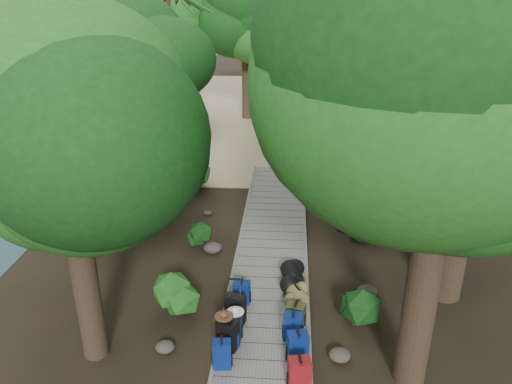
# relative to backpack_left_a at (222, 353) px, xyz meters

# --- Properties ---
(ground) EXTENTS (120.00, 120.00, 0.00)m
(ground) POSITION_rel_backpack_left_a_xyz_m (0.78, 4.23, -0.46)
(ground) COLOR black
(ground) RESTS_ON ground
(sand_beach) EXTENTS (40.00, 22.00, 0.02)m
(sand_beach) POSITION_rel_backpack_left_a_xyz_m (0.78, 20.23, -0.45)
(sand_beach) COLOR tan
(sand_beach) RESTS_ON ground
(boardwalk) EXTENTS (2.00, 12.00, 0.12)m
(boardwalk) POSITION_rel_backpack_left_a_xyz_m (0.78, 5.23, -0.40)
(boardwalk) COLOR gray
(boardwalk) RESTS_ON ground
(backpack_left_a) EXTENTS (0.39, 0.29, 0.67)m
(backpack_left_a) POSITION_rel_backpack_left_a_xyz_m (0.00, 0.00, 0.00)
(backpack_left_a) COLOR navy
(backpack_left_a) RESTS_ON boardwalk
(backpack_left_b) EXTENTS (0.49, 0.42, 0.76)m
(backpack_left_b) POSITION_rel_backpack_left_a_xyz_m (0.05, 0.56, 0.04)
(backpack_left_b) COLOR black
(backpack_left_b) RESTS_ON boardwalk
(backpack_left_c) EXTENTS (0.39, 0.30, 0.69)m
(backpack_left_c) POSITION_rel_backpack_left_a_xyz_m (0.11, 0.88, 0.01)
(backpack_left_c) COLOR navy
(backpack_left_c) RESTS_ON boardwalk
(backpack_left_d) EXTENTS (0.40, 0.30, 0.59)m
(backpack_left_d) POSITION_rel_backpack_left_a_xyz_m (0.17, 2.16, -0.04)
(backpack_left_d) COLOR navy
(backpack_left_d) RESTS_ON boardwalk
(backpack_right_a) EXTENTS (0.46, 0.36, 0.74)m
(backpack_right_a) POSITION_rel_backpack_left_a_xyz_m (1.51, -0.46, 0.03)
(backpack_right_a) COLOR maroon
(backpack_right_a) RESTS_ON boardwalk
(backpack_right_b) EXTENTS (0.46, 0.37, 0.74)m
(backpack_right_b) POSITION_rel_backpack_left_a_xyz_m (1.48, 0.28, 0.03)
(backpack_right_b) COLOR navy
(backpack_right_b) RESTS_ON boardwalk
(backpack_right_c) EXTENTS (0.42, 0.31, 0.67)m
(backpack_right_c) POSITION_rel_backpack_left_a_xyz_m (1.39, 0.95, -0.00)
(backpack_right_c) COLOR navy
(backpack_right_c) RESTS_ON boardwalk
(backpack_right_d) EXTENTS (0.46, 0.38, 0.61)m
(backpack_right_d) POSITION_rel_backpack_left_a_xyz_m (1.44, 1.37, -0.03)
(backpack_right_d) COLOR #3C401A
(backpack_right_d) RESTS_ON boardwalk
(duffel_right_khaki) EXTENTS (0.58, 0.67, 0.37)m
(duffel_right_khaki) POSITION_rel_backpack_left_a_xyz_m (1.47, 2.27, -0.15)
(duffel_right_khaki) COLOR olive
(duffel_right_khaki) RESTS_ON boardwalk
(duffel_right_black) EXTENTS (0.63, 0.85, 0.49)m
(duffel_right_black) POSITION_rel_backpack_left_a_xyz_m (1.37, 2.96, -0.09)
(duffel_right_black) COLOR black
(duffel_right_black) RESTS_ON boardwalk
(suitcase_on_boardwalk) EXTENTS (0.49, 0.36, 0.68)m
(suitcase_on_boardwalk) POSITION_rel_backpack_left_a_xyz_m (0.11, 1.41, 0.00)
(suitcase_on_boardwalk) COLOR black
(suitcase_on_boardwalk) RESTS_ON boardwalk
(lone_suitcase_on_sand) EXTENTS (0.44, 0.26, 0.69)m
(lone_suitcase_on_sand) POSITION_rel_backpack_left_a_xyz_m (1.04, 12.33, -0.09)
(lone_suitcase_on_sand) COLOR black
(lone_suitcase_on_sand) RESTS_ON sand_beach
(hat_brown) EXTENTS (0.39, 0.39, 0.12)m
(hat_brown) POSITION_rel_backpack_left_a_xyz_m (-0.03, 0.58, 0.48)
(hat_brown) COLOR #51351E
(hat_brown) RESTS_ON backpack_left_b
(hat_white) EXTENTS (0.37, 0.37, 0.12)m
(hat_white) POSITION_rel_backpack_left_a_xyz_m (0.18, 0.85, 0.41)
(hat_white) COLOR silver
(hat_white) RESTS_ON backpack_left_c
(kayak) EXTENTS (1.80, 3.30, 0.33)m
(kayak) POSITION_rel_backpack_left_a_xyz_m (-3.14, 14.44, -0.27)
(kayak) COLOR #BC3910
(kayak) RESTS_ON sand_beach
(sun_lounger) EXTENTS (1.01, 1.94, 0.60)m
(sun_lounger) POSITION_rel_backpack_left_a_xyz_m (3.28, 13.85, -0.14)
(sun_lounger) COLOR silver
(sun_lounger) RESTS_ON sand_beach
(tree_right_a) EXTENTS (5.15, 5.15, 8.59)m
(tree_right_a) POSITION_rel_backpack_left_a_xyz_m (3.65, 0.08, 3.84)
(tree_right_a) COLOR black
(tree_right_a) RESTS_ON ground
(tree_right_b) EXTENTS (6.05, 6.05, 10.81)m
(tree_right_b) POSITION_rel_backpack_left_a_xyz_m (5.10, 2.97, 4.95)
(tree_right_b) COLOR black
(tree_right_b) RESTS_ON ground
(tree_right_c) EXTENTS (4.58, 4.58, 7.92)m
(tree_right_c) POSITION_rel_backpack_left_a_xyz_m (4.30, 5.93, 3.50)
(tree_right_c) COLOR black
(tree_right_c) RESTS_ON ground
(tree_right_d) EXTENTS (5.76, 5.76, 10.56)m
(tree_right_d) POSITION_rel_backpack_left_a_xyz_m (6.64, 7.66, 4.82)
(tree_right_d) COLOR black
(tree_right_d) RESTS_ON ground
(tree_right_e) EXTENTS (4.94, 4.94, 8.90)m
(tree_right_e) POSITION_rel_backpack_left_a_xyz_m (4.90, 11.83, 3.99)
(tree_right_e) COLOR black
(tree_right_e) RESTS_ON ground
(tree_right_f) EXTENTS (6.29, 6.29, 11.23)m
(tree_right_f) POSITION_rel_backpack_left_a_xyz_m (7.11, 13.52, 5.16)
(tree_right_f) COLOR black
(tree_right_f) RESTS_ON ground
(tree_left_a) EXTENTS (4.27, 4.27, 7.12)m
(tree_left_a) POSITION_rel_backpack_left_a_xyz_m (-2.68, 0.32, 3.10)
(tree_left_a) COLOR black
(tree_left_a) RESTS_ON ground
(tree_left_b) EXTENTS (4.47, 4.47, 8.05)m
(tree_left_b) POSITION_rel_backpack_left_a_xyz_m (-4.30, 4.33, 3.57)
(tree_left_b) COLOR black
(tree_left_b) RESTS_ON ground
(tree_left_c) EXTENTS (4.21, 4.21, 7.32)m
(tree_left_c) POSITION_rel_backpack_left_a_xyz_m (-3.50, 7.61, 3.20)
(tree_left_c) COLOR black
(tree_left_c) RESTS_ON ground
(tree_back_a) EXTENTS (4.79, 4.79, 8.30)m
(tree_back_a) POSITION_rel_backpack_left_a_xyz_m (-1.17, 19.12, 3.69)
(tree_back_a) COLOR black
(tree_back_a) RESTS_ON ground
(tree_back_b) EXTENTS (6.32, 6.32, 11.29)m
(tree_back_b) POSITION_rel_backpack_left_a_xyz_m (2.44, 20.76, 5.19)
(tree_back_b) COLOR black
(tree_back_b) RESTS_ON ground
(tree_back_c) EXTENTS (4.42, 4.42, 7.96)m
(tree_back_c) POSITION_rel_backpack_left_a_xyz_m (6.23, 20.20, 3.52)
(tree_back_c) COLOR black
(tree_back_c) RESTS_ON ground
(tree_back_d) EXTENTS (4.33, 4.33, 7.21)m
(tree_back_d) POSITION_rel_backpack_left_a_xyz_m (-4.78, 18.19, 3.15)
(tree_back_d) COLOR black
(tree_back_d) RESTS_ON ground
(palm_right_a) EXTENTS (4.32, 4.32, 7.37)m
(palm_right_a) POSITION_rel_backpack_left_a_xyz_m (4.16, 9.96, 3.23)
(palm_right_a) COLOR #0F3812
(palm_right_a) RESTS_ON ground
(palm_right_b) EXTENTS (4.87, 4.87, 9.40)m
(palm_right_b) POSITION_rel_backpack_left_a_xyz_m (5.63, 15.32, 4.24)
(palm_right_b) COLOR #0F3812
(palm_right_b) RESTS_ON ground
(palm_right_c) EXTENTS (4.51, 4.51, 7.18)m
(palm_right_c) POSITION_rel_backpack_left_a_xyz_m (3.00, 16.92, 3.13)
(palm_right_c) COLOR #0F3812
(palm_right_c) RESTS_ON ground
(palm_left_a) EXTENTS (4.09, 4.09, 6.50)m
(palm_left_a) POSITION_rel_backpack_left_a_xyz_m (-3.45, 10.96, 2.79)
(palm_left_a) COLOR #0F3812
(palm_left_a) RESTS_ON ground
(rock_left_a) EXTENTS (0.41, 0.37, 0.22)m
(rock_left_a) POSITION_rel_backpack_left_a_xyz_m (-1.27, 0.48, -0.35)
(rock_left_a) COLOR #4C473F
(rock_left_a) RESTS_ON ground
(rock_left_b) EXTENTS (0.35, 0.32, 0.19)m
(rock_left_b) POSITION_rel_backpack_left_a_xyz_m (-1.45, 2.39, -0.36)
(rock_left_b) COLOR #4C473F
(rock_left_b) RESTS_ON ground
(rock_left_c) EXTENTS (0.52, 0.47, 0.29)m
(rock_left_c) POSITION_rel_backpack_left_a_xyz_m (-0.89, 4.60, -0.31)
(rock_left_c) COLOR #4C473F
(rock_left_c) RESTS_ON ground
(rock_left_d) EXTENTS (0.27, 0.24, 0.15)m
(rock_left_d) POSITION_rel_backpack_left_a_xyz_m (-1.42, 6.95, -0.38)
(rock_left_d) COLOR #4C473F
(rock_left_d) RESTS_ON ground
(rock_right_a) EXTENTS (0.45, 0.40, 0.25)m
(rock_right_a) POSITION_rel_backpack_left_a_xyz_m (2.35, 0.49, -0.33)
(rock_right_a) COLOR #4C473F
(rock_right_a) RESTS_ON ground
(rock_right_b) EXTENTS (0.50, 0.45, 0.28)m
(rock_right_b) POSITION_rel_backpack_left_a_xyz_m (3.20, 2.77, -0.32)
(rock_right_b) COLOR #4C473F
(rock_right_b) RESTS_ON ground
(rock_right_c) EXTENTS (0.30, 0.27, 0.17)m
(rock_right_c) POSITION_rel_backpack_left_a_xyz_m (2.83, 6.20, -0.37)
(rock_right_c) COLOR #4C473F
(rock_right_c) RESTS_ON ground
(rock_right_d) EXTENTS (0.51, 0.46, 0.28)m
(rock_right_d) POSITION_rel_backpack_left_a_xyz_m (3.41, 8.42, -0.32)
(rock_right_d) COLOR #4C473F
(rock_right_d) RESTS_ON ground
(shrub_left_a) EXTENTS (1.09, 1.09, 0.98)m
(shrub_left_a) POSITION_rel_backpack_left_a_xyz_m (-1.28, 1.72, 0.03)
(shrub_left_a) COLOR #1B4E17
(shrub_left_a) RESTS_ON ground
(shrub_left_b) EXTENTS (0.79, 0.79, 0.71)m
(shrub_left_b) POSITION_rel_backpack_left_a_xyz_m (-1.27, 4.98, -0.10)
(shrub_left_b) COLOR #1B4E17
(shrub_left_b) RESTS_ON ground
(shrub_left_c) EXTENTS (1.23, 1.23, 1.11)m
(shrub_left_c) POSITION_rel_backpack_left_a_xyz_m (-2.24, 9.08, 0.10)
(shrub_left_c) COLOR #1B4E17
(shrub_left_c) RESTS_ON ground
(shrub_right_a) EXTENTS (0.93, 0.93, 0.84)m
(shrub_right_a) POSITION_rel_backpack_left_a_xyz_m (2.93, 1.63, -0.04)
(shrub_right_a) COLOR #1B4E17
(shrub_right_a) RESTS_ON ground
(shrub_right_b) EXTENTS (1.24, 1.24, 1.11)m
(shrub_right_b) POSITION_rel_backpack_left_a_xyz_m (3.52, 5.82, 0.10)
(shrub_right_b) COLOR #1B4E17
(shrub_right_b) RESTS_ON ground
(shrub_right_c) EXTENTS (0.75, 0.75, 0.68)m
(shrub_right_c) POSITION_rel_backpack_left_a_xyz_m (2.83, 9.45, -0.12)
(shrub_right_c) COLOR #1B4E17
(shrub_right_c) RESTS_ON ground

